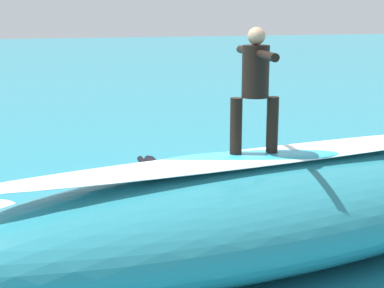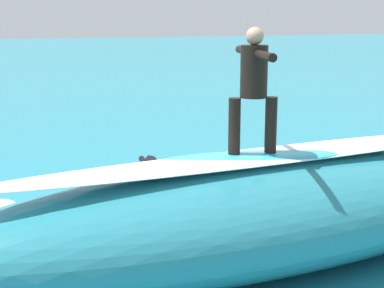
{
  "view_description": "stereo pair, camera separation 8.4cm",
  "coord_description": "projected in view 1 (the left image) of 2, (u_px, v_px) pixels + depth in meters",
  "views": [
    {
      "loc": [
        3.36,
        8.83,
        3.1
      ],
      "look_at": [
        0.75,
        0.43,
        1.11
      ],
      "focal_mm": 55.58,
      "sensor_mm": 36.0,
      "label": 1
    },
    {
      "loc": [
        3.28,
        8.86,
        3.1
      ],
      "look_at": [
        0.75,
        0.43,
        1.11
      ],
      "focal_mm": 55.58,
      "sensor_mm": 36.0,
      "label": 2
    }
  ],
  "objects": [
    {
      "name": "surfboard_riding",
      "position": [
        254.0,
        157.0,
        7.02
      ],
      "size": [
        2.27,
        0.79,
        0.1
      ],
      "primitive_type": "ellipsoid",
      "rotation": [
        0.0,
        0.0,
        -0.12
      ],
      "color": "#33B2D1",
      "rests_on": "wave_crest"
    },
    {
      "name": "wave_foam_lip",
      "position": [
        277.0,
        155.0,
        7.15
      ],
      "size": [
        7.34,
        1.81,
        0.08
      ],
      "primitive_type": "ellipsoid",
      "rotation": [
        0.0,
        0.0,
        0.14
      ],
      "color": "white",
      "rests_on": "wave_crest"
    },
    {
      "name": "ground_plane",
      "position": [
        227.0,
        201.0,
        9.89
      ],
      "size": [
        120.0,
        120.0,
        0.0
      ],
      "primitive_type": "plane",
      "color": "teal"
    },
    {
      "name": "surfboard_paddling",
      "position": [
        153.0,
        176.0,
        11.19
      ],
      "size": [
        0.58,
        2.26,
        0.08
      ],
      "primitive_type": "ellipsoid",
      "rotation": [
        0.0,
        0.0,
        1.53
      ],
      "color": "yellow",
      "rests_on": "ground_plane"
    },
    {
      "name": "surfer_paddling",
      "position": [
        152.0,
        166.0,
        11.27
      ],
      "size": [
        0.33,
        1.56,
        0.28
      ],
      "rotation": [
        0.0,
        0.0,
        1.53
      ],
      "color": "black",
      "rests_on": "surfboard_paddling"
    },
    {
      "name": "wave_crest",
      "position": [
        275.0,
        211.0,
        7.31
      ],
      "size": [
        8.82,
        3.42,
        1.36
      ],
      "primitive_type": "ellipsoid",
      "rotation": [
        0.0,
        0.0,
        0.14
      ],
      "color": "teal",
      "rests_on": "ground_plane"
    },
    {
      "name": "foam_patch_near",
      "position": [
        276.0,
        208.0,
        9.29
      ],
      "size": [
        0.84,
        0.92,
        0.14
      ],
      "primitive_type": "ellipsoid",
      "rotation": [
        0.0,
        0.0,
        1.69
      ],
      "color": "white",
      "rests_on": "ground_plane"
    },
    {
      "name": "surfer_riding",
      "position": [
        255.0,
        81.0,
        6.82
      ],
      "size": [
        0.58,
        1.39,
        1.46
      ],
      "rotation": [
        0.0,
        0.0,
        -0.12
      ],
      "color": "black",
      "rests_on": "surfboard_riding"
    }
  ]
}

